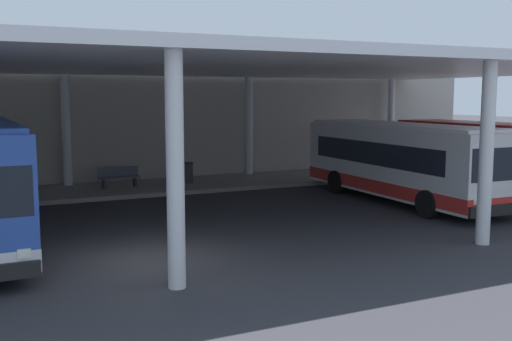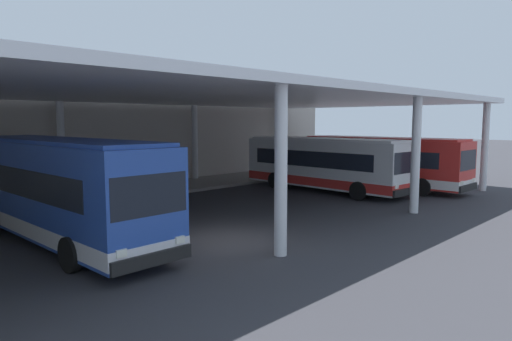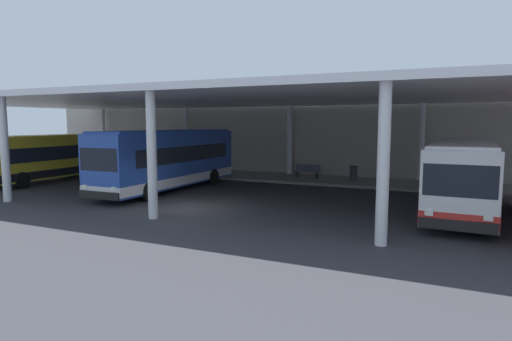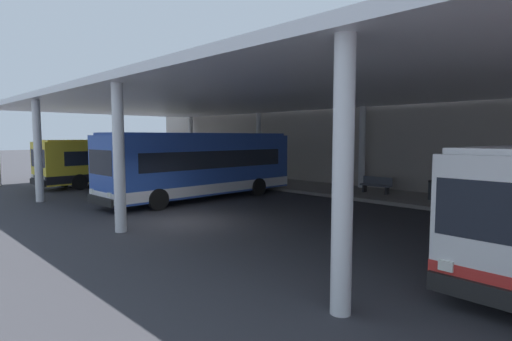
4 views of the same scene
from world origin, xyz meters
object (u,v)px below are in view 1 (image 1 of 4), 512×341
at_px(bus_middle_bay, 399,161).
at_px(bus_far_bay, 499,161).
at_px(bench_waiting, 119,177).
at_px(trash_bin, 188,173).

relative_size(bus_middle_bay, bus_far_bay, 1.01).
relative_size(bus_middle_bay, bench_waiting, 5.89).
xyz_separation_m(bus_middle_bay, bus_far_bay, (3.63, -1.75, 0.00)).
height_order(bus_middle_bay, trash_bin, bus_middle_bay).
bearing_deg(bus_middle_bay, bench_waiting, 142.01).
relative_size(bench_waiting, trash_bin, 1.84).
height_order(bus_far_bay, bench_waiting, bus_far_bay).
distance_m(bench_waiting, trash_bin, 3.24).
distance_m(bus_middle_bay, bench_waiting, 12.33).
height_order(bus_middle_bay, bench_waiting, bus_middle_bay).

